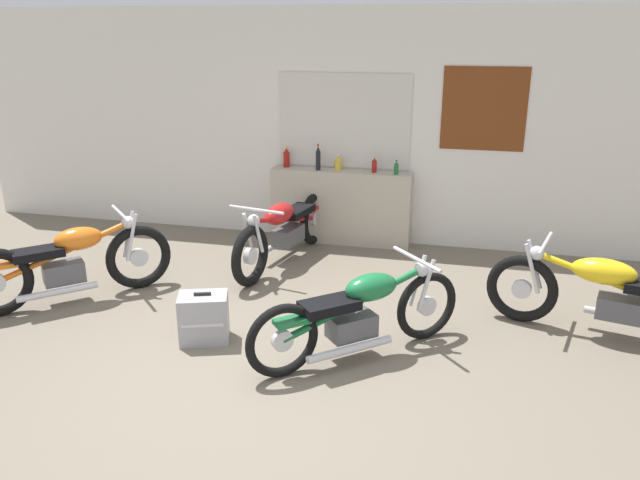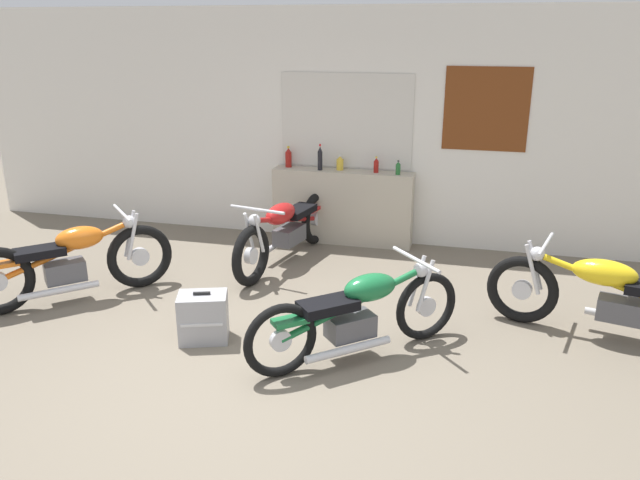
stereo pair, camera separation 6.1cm
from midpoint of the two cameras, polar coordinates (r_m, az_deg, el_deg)
The scene contains 13 objects.
ground_plane at distance 4.91m, azimuth -6.87°, elevation -12.57°, with size 24.00×24.00×0.00m, color #706656.
wall_back at distance 7.67m, azimuth 2.47°, elevation 10.25°, with size 10.00×0.07×2.80m.
sill_counter at distance 7.69m, azimuth 2.29°, elevation 3.04°, with size 1.72×0.28×0.91m.
bottle_leftmost at distance 7.77m, azimuth -2.67°, elevation 7.52°, with size 0.08×0.08×0.26m.
bottle_left_center at distance 7.59m, azimuth 0.24°, elevation 7.46°, with size 0.06×0.06×0.32m.
bottle_center at distance 7.60m, azimuth 2.07°, elevation 7.02°, with size 0.08×0.08×0.18m.
bottle_right_center at distance 7.49m, azimuth 5.39°, elevation 6.80°, with size 0.06×0.06×0.19m.
bottle_rightmost at distance 7.42m, azimuth 7.39°, elevation 6.52°, with size 0.06×0.06×0.17m.
motorcycle_orange at distance 6.48m, azimuth -21.54°, elevation -1.85°, with size 1.47×1.46×0.83m.
motorcycle_red at distance 7.04m, azimuth -2.88°, elevation 1.00°, with size 0.70×2.10×0.79m.
motorcycle_yellow at distance 5.82m, azimuth 25.79°, elevation -4.82°, with size 2.12×0.77×0.79m.
motorcycle_green at distance 5.02m, azimuth 3.85°, elevation -6.64°, with size 1.51×1.34×0.77m.
hard_case_silver at distance 5.43m, azimuth -10.30°, elevation -6.97°, with size 0.48×0.41×0.44m.
Camera 2 is at (1.63, -3.87, 2.54)m, focal length 35.00 mm.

